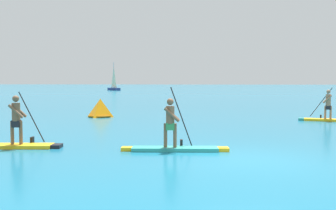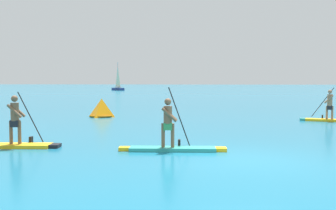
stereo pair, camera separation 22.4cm
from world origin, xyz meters
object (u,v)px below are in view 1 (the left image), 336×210
Objects in this scene: paddleboarder_far_right at (327,114)px; sailboat_left_horizon at (114,86)px; paddleboarder_near_left at (16,137)px; race_marker_buoy at (100,109)px; paddleboarder_mid_center at (174,140)px.

paddleboarder_far_right is 0.46× the size of sailboat_left_horizon.
paddleboarder_far_right is at bearing -21.98° from sailboat_left_horizon.
paddleboarder_near_left is 2.03× the size of race_marker_buoy.
paddleboarder_mid_center is 77.46m from sailboat_left_horizon.
paddleboarder_far_right is at bearing 31.71° from paddleboarder_near_left.
paddleboarder_near_left is 0.47× the size of sailboat_left_horizon.
sailboat_left_horizon is (-15.41, 74.69, 0.65)m from paddleboarder_near_left.
paddleboarder_mid_center is at bearing -63.33° from race_marker_buoy.
paddleboarder_far_right reaches higher than paddleboarder_near_left.
paddleboarder_near_left is 76.26m from sailboat_left_horizon.
paddleboarder_mid_center is 12.14m from paddleboarder_far_right.
paddleboarder_mid_center is 0.52× the size of sailboat_left_horizon.
paddleboarder_near_left is 5.11m from paddleboarder_mid_center.
paddleboarder_mid_center is 1.15× the size of paddleboarder_far_right.
paddleboarder_mid_center is 2.26× the size of race_marker_buoy.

